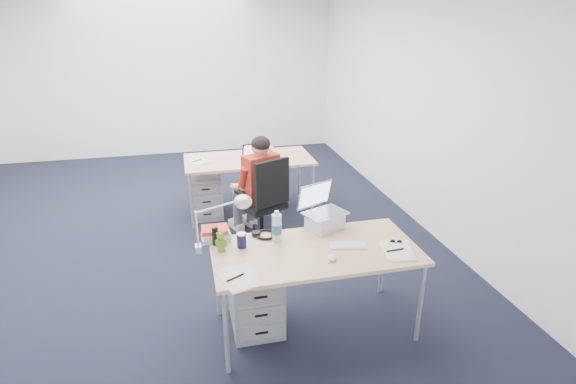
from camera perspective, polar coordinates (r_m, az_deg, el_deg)
The scene contains 24 objects.
floor at distance 5.48m, azimuth -14.48°, elevation -5.43°, with size 7.00×7.00×0.00m, color black.
room at distance 4.96m, azimuth -16.35°, elevation 12.49°, with size 6.02×7.02×2.80m.
desk_near at distance 3.54m, azimuth 3.51°, elevation -7.95°, with size 1.60×0.80×0.73m.
desk_far at distance 5.74m, azimuth -5.00°, elevation 3.84°, with size 1.60×0.80×0.73m.
office_chair at distance 5.07m, azimuth -3.17°, elevation -3.39°, with size 0.85×0.85×1.02m.
seated_person at distance 5.08m, azimuth -4.21°, elevation 0.62°, with size 0.56×0.74×1.22m.
drawer_pedestal_near at distance 3.79m, azimuth -4.13°, elevation -13.15°, with size 0.40×0.50×0.55m, color #A5A7AB.
drawer_pedestal_far at distance 5.85m, azimuth -10.45°, elevation -0.36°, with size 0.40×0.50×0.55m, color #A5A7AB.
silver_laptop at distance 3.79m, azimuth 4.75°, elevation -2.04°, with size 0.35×0.27×0.37m, color silver, non-canonical shape.
wireless_keyboard at distance 3.59m, azimuth 7.64°, elevation -6.76°, with size 0.28×0.11×0.01m, color white.
computer_mouse at distance 3.39m, azimuth 5.63°, elevation -8.32°, with size 0.06×0.10×0.03m, color white.
headphones at distance 3.71m, azimuth -2.84°, elevation -5.32°, with size 0.24×0.18×0.04m, color black, non-canonical shape.
can_koozie at distance 3.54m, azimuth -5.91°, elevation -6.11°, with size 0.07×0.07×0.12m, color #181543.
water_bottle at distance 3.60m, azimuth -1.43°, elevation -4.30°, with size 0.08×0.08×0.26m, color silver.
bear_figurine at distance 3.50m, azimuth -8.52°, elevation -6.22°, with size 0.09×0.07×0.16m, color #3D7D21, non-canonical shape.
book_stack at distance 3.69m, azimuth -9.18°, elevation -5.23°, with size 0.23×0.17×0.10m, color silver.
cordless_phone at distance 3.59m, azimuth -9.23°, elevation -5.58°, with size 0.04×0.03×0.15m, color black.
papers_left at distance 3.17m, azimuth -6.33°, elevation -10.86°, with size 0.22×0.31×0.01m, color #FFD893.
papers_right at distance 3.59m, azimuth 13.74°, elevation -7.28°, with size 0.22×0.31×0.01m, color #FFD893.
sunglasses at distance 3.70m, azimuth 13.56°, elevation -6.22°, with size 0.10×0.05×0.02m, color black, non-canonical shape.
desk_lamp at distance 3.45m, azimuth -9.27°, elevation -3.93°, with size 0.40×0.15×0.46m, color silver, non-canonical shape.
dark_laptop at distance 5.45m, azimuth -3.59°, elevation 4.83°, with size 0.36×0.35×0.26m, color black, non-canonical shape.
far_cup at distance 5.82m, azimuth -2.30°, elevation 5.21°, with size 0.08×0.08×0.11m, color white.
far_papers at distance 5.68m, azimuth -11.28°, elevation 3.85°, with size 0.19×0.28×0.01m, color white.
Camera 1 is at (0.24, -4.91, 2.43)m, focal length 28.00 mm.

